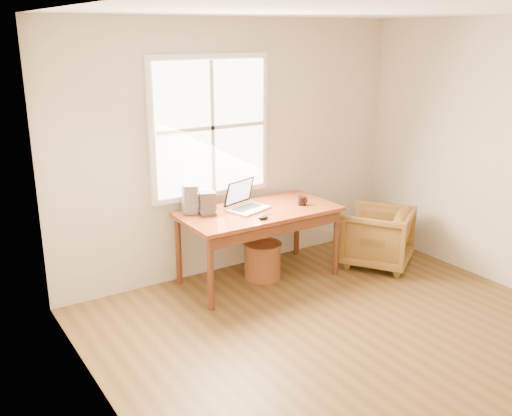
{
  "coord_description": "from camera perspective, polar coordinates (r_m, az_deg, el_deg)",
  "views": [
    {
      "loc": [
        -2.97,
        -2.77,
        2.45
      ],
      "look_at": [
        -0.13,
        1.65,
        0.83
      ],
      "focal_mm": 40.0,
      "sensor_mm": 36.0,
      "label": 1
    }
  ],
  "objects": [
    {
      "name": "wicker_stool",
      "position": [
        5.92,
        0.66,
        -5.32
      ],
      "size": [
        0.4,
        0.4,
        0.37
      ],
      "primitive_type": "cylinder",
      "rotation": [
        0.0,
        0.0,
        -0.07
      ],
      "color": "brown",
      "rests_on": "room_shell"
    },
    {
      "name": "coffee_mug",
      "position": [
        5.87,
        4.62,
        0.72
      ],
      "size": [
        0.1,
        0.1,
        0.09
      ],
      "primitive_type": "cylinder",
      "rotation": [
        0.0,
        0.0,
        0.36
      ],
      "color": "black",
      "rests_on": "desk"
    },
    {
      "name": "cd_stack_c",
      "position": [
        5.58,
        -6.51,
        0.85
      ],
      "size": [
        0.17,
        0.16,
        0.29
      ],
      "primitive_type": "cube",
      "rotation": [
        0.0,
        0.0,
        -0.43
      ],
      "color": "#A5A5B3",
      "rests_on": "desk"
    },
    {
      "name": "cd_stack_b",
      "position": [
        5.54,
        -4.85,
        0.48
      ],
      "size": [
        0.19,
        0.18,
        0.23
      ],
      "primitive_type": "cube",
      "rotation": [
        0.0,
        0.0,
        -0.36
      ],
      "color": "#232227",
      "rests_on": "desk"
    },
    {
      "name": "cd_stack_d",
      "position": [
        5.71,
        -5.35,
        0.73
      ],
      "size": [
        0.18,
        0.17,
        0.19
      ],
      "primitive_type": "cube",
      "rotation": [
        0.0,
        0.0,
        -0.29
      ],
      "color": "silver",
      "rests_on": "desk"
    },
    {
      "name": "room_shell",
      "position": [
        4.31,
        11.99,
        1.53
      ],
      "size": [
        4.04,
        4.54,
        2.64
      ],
      "color": "brown",
      "rests_on": "ground"
    },
    {
      "name": "mouse",
      "position": [
        5.41,
        0.73,
        -0.98
      ],
      "size": [
        0.11,
        0.08,
        0.03
      ],
      "primitive_type": "ellipsoid",
      "rotation": [
        0.0,
        0.0,
        -0.22
      ],
      "color": "black",
      "rests_on": "desk"
    },
    {
      "name": "laptop",
      "position": [
        5.65,
        -0.77,
        1.34
      ],
      "size": [
        0.55,
        0.56,
        0.32
      ],
      "primitive_type": null,
      "rotation": [
        0.0,
        0.0,
        0.32
      ],
      "color": "silver",
      "rests_on": "desk"
    },
    {
      "name": "cd_stack_a",
      "position": [
        5.67,
        -6.62,
        0.98
      ],
      "size": [
        0.14,
        0.13,
        0.27
      ],
      "primitive_type": "cube",
      "rotation": [
        0.0,
        0.0,
        -0.07
      ],
      "color": "silver",
      "rests_on": "desk"
    },
    {
      "name": "desk",
      "position": [
        5.71,
        0.27,
        -0.38
      ],
      "size": [
        1.6,
        0.8,
        0.04
      ],
      "primitive_type": "cube",
      "color": "brown",
      "rests_on": "room_shell"
    },
    {
      "name": "armchair",
      "position": [
        6.35,
        12.04,
        -2.84
      ],
      "size": [
        0.96,
        0.96,
        0.64
      ],
      "primitive_type": "imported",
      "rotation": [
        0.0,
        0.0,
        3.73
      ],
      "color": "brown",
      "rests_on": "room_shell"
    }
  ]
}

